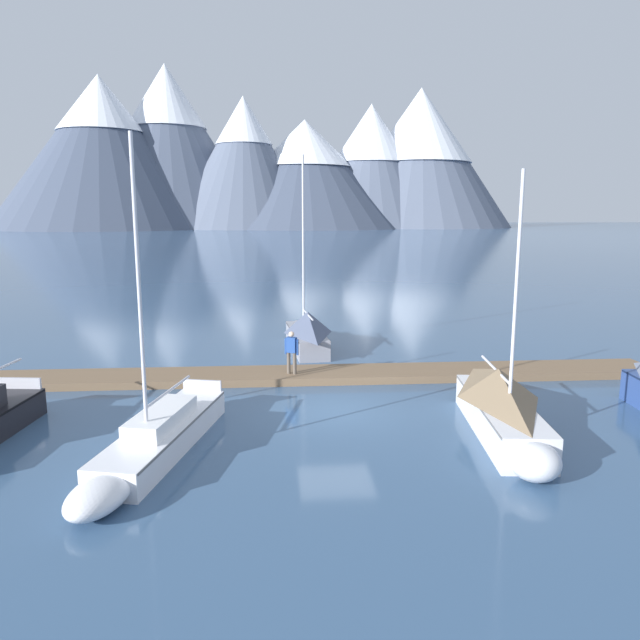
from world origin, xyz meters
TOP-DOWN VIEW (x-y plane):
  - ground_plane at (0.00, 0.00)m, footprint 700.00×700.00m
  - mountain_west_summit at (-66.01, 228.35)m, footprint 87.28×87.28m
  - mountain_central_massif at (-42.74, 241.98)m, footprint 80.57×80.57m
  - mountain_shoulder_ridge at (-10.59, 228.01)m, footprint 60.06×60.06m
  - mountain_east_summit at (14.33, 235.18)m, footprint 88.16×88.16m
  - mountain_rear_spur at (42.93, 238.85)m, footprint 66.08×66.08m
  - mountain_north_horn at (65.20, 242.84)m, footprint 79.73×79.73m
  - dock at (0.00, 4.00)m, footprint 26.78×2.66m
  - sailboat_second_berth at (-5.30, -3.27)m, footprint 3.16×7.89m
  - sailboat_mid_dock_port at (-0.38, 9.15)m, footprint 1.96×6.11m
  - sailboat_mid_dock_starboard at (4.64, -2.51)m, footprint 2.30×6.87m
  - person_on_dock at (-1.32, 3.70)m, footprint 0.54×0.37m

SIDE VIEW (x-z plane):
  - ground_plane at x=0.00m, z-range 0.00..0.00m
  - dock at x=0.00m, z-range 0.00..0.30m
  - sailboat_second_berth at x=-5.30m, z-range -3.72..4.71m
  - sailboat_mid_dock_starboard at x=4.64m, z-range -2.93..4.73m
  - sailboat_mid_dock_port at x=-0.38m, z-range -3.68..5.53m
  - person_on_dock at x=-1.32m, z-range 0.42..2.11m
  - mountain_east_summit at x=14.33m, z-range 1.02..45.15m
  - mountain_shoulder_ridge at x=-10.59m, z-range 0.80..52.58m
  - mountain_rear_spur at x=42.93m, z-range 1.39..52.81m
  - mountain_west_summit at x=-66.01m, z-range 0.95..59.86m
  - mountain_north_horn at x=65.20m, z-range 1.97..61.04m
  - mountain_central_massif at x=-42.74m, z-range 1.21..67.64m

